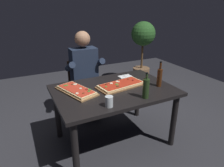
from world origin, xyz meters
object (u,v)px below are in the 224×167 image
at_px(oil_bottle_amber, 146,88).
at_px(seated_diner, 85,72).
at_px(dining_table, 114,96).
at_px(pizza_rectangular_front, 121,85).
at_px(tumbler_near_camera, 109,102).
at_px(diner_chair, 83,85).
at_px(wine_bottle_dark, 160,77).
at_px(pizza_rectangular_left, 76,90).
at_px(potted_plant_corner, 143,46).

relative_size(oil_bottle_amber, seated_diner, 0.22).
distance_m(dining_table, pizza_rectangular_front, 0.16).
xyz_separation_m(dining_table, tumbler_near_camera, (-0.24, -0.37, 0.15)).
bearing_deg(diner_chair, wine_bottle_dark, -58.17).
distance_m(pizza_rectangular_left, seated_diner, 0.70).
xyz_separation_m(oil_bottle_amber, diner_chair, (-0.30, 1.22, -0.37)).
height_order(wine_bottle_dark, tumbler_near_camera, wine_bottle_dark).
distance_m(pizza_rectangular_front, oil_bottle_amber, 0.41).
bearing_deg(diner_chair, seated_diner, -90.00).
distance_m(pizza_rectangular_front, wine_bottle_dark, 0.48).
height_order(pizza_rectangular_front, oil_bottle_amber, oil_bottle_amber).
xyz_separation_m(diner_chair, potted_plant_corner, (1.59, 0.72, 0.36)).
distance_m(tumbler_near_camera, potted_plant_corner, 2.60).
xyz_separation_m(pizza_rectangular_front, wine_bottle_dark, (0.42, -0.20, 0.10)).
xyz_separation_m(pizza_rectangular_front, diner_chair, (-0.21, 0.83, -0.27)).
height_order(seated_diner, potted_plant_corner, potted_plant_corner).
bearing_deg(diner_chair, tumbler_near_camera, -96.39).
bearing_deg(tumbler_near_camera, pizza_rectangular_front, 48.53).
distance_m(pizza_rectangular_front, tumbler_near_camera, 0.53).
xyz_separation_m(pizza_rectangular_front, tumbler_near_camera, (-0.35, -0.40, 0.03)).
distance_m(pizza_rectangular_left, wine_bottle_dark, 1.00).
height_order(dining_table, pizza_rectangular_left, pizza_rectangular_left).
relative_size(pizza_rectangular_left, diner_chair, 0.66).
height_order(pizza_rectangular_left, potted_plant_corner, potted_plant_corner).
relative_size(dining_table, diner_chair, 1.61).
height_order(dining_table, pizza_rectangular_front, pizza_rectangular_front).
bearing_deg(pizza_rectangular_left, dining_table, -14.61).
bearing_deg(seated_diner, oil_bottle_amber, -74.85).
bearing_deg(oil_bottle_amber, dining_table, 118.20).
bearing_deg(diner_chair, oil_bottle_amber, -76.28).
bearing_deg(potted_plant_corner, tumbler_near_camera, -131.65).
bearing_deg(tumbler_near_camera, pizza_rectangular_left, 111.25).
bearing_deg(potted_plant_corner, pizza_rectangular_front, -131.70).
bearing_deg(pizza_rectangular_front, oil_bottle_amber, -77.97).
xyz_separation_m(dining_table, potted_plant_corner, (1.49, 1.58, 0.20)).
distance_m(pizza_rectangular_left, oil_bottle_amber, 0.79).
distance_m(oil_bottle_amber, diner_chair, 1.31).
bearing_deg(seated_diner, tumbler_near_camera, -97.08).
xyz_separation_m(pizza_rectangular_front, seated_diner, (-0.21, 0.71, -0.02)).
relative_size(pizza_rectangular_front, wine_bottle_dark, 2.00).
height_order(tumbler_near_camera, potted_plant_corner, potted_plant_corner).
bearing_deg(pizza_rectangular_front, diner_chair, 104.52).
bearing_deg(pizza_rectangular_left, diner_chair, 66.53).
height_order(dining_table, tumbler_near_camera, tumbler_near_camera).
xyz_separation_m(dining_table, oil_bottle_amber, (0.20, -0.36, 0.21)).
distance_m(pizza_rectangular_left, diner_chair, 0.86).
bearing_deg(seated_diner, dining_table, -82.06).
height_order(oil_bottle_amber, potted_plant_corner, potted_plant_corner).
xyz_separation_m(pizza_rectangular_left, wine_bottle_dark, (0.96, -0.28, 0.10)).
distance_m(seated_diner, potted_plant_corner, 1.81).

